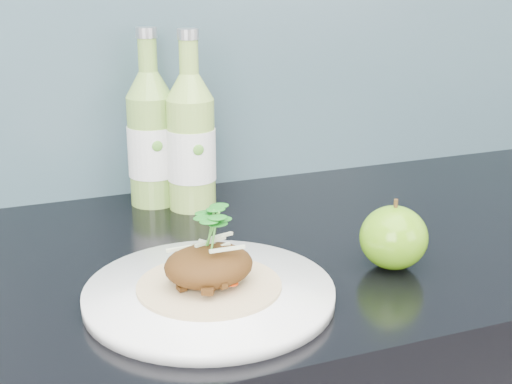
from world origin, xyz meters
The scene contains 5 objects.
dinner_plate centered at (-0.07, 1.56, 0.91)m, with size 0.32×0.32×0.02m.
pork_taco centered at (-0.07, 1.56, 0.94)m, with size 0.16×0.16×0.10m.
green_apple centered at (0.17, 1.57, 0.94)m, with size 0.11×0.11×0.09m.
cider_bottle_left centered at (-0.05, 1.92, 1.00)m, with size 0.10×0.10×0.27m.
cider_bottle_right centered at (0.00, 1.87, 1.00)m, with size 0.09×0.09×0.27m.
Camera 1 is at (-0.29, 0.87, 1.26)m, focal length 50.00 mm.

